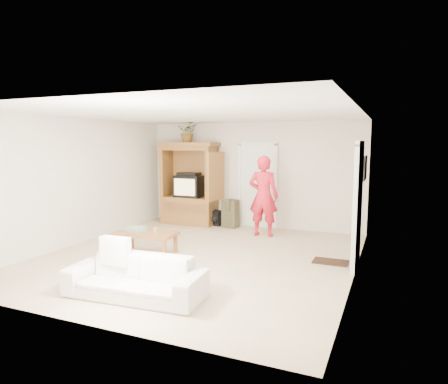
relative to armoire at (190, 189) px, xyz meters
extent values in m
plane|color=tan|center=(1.58, -2.66, -0.91)|extent=(6.00, 6.00, 0.00)
plane|color=white|center=(1.58, -2.66, 1.69)|extent=(6.00, 6.00, 0.00)
plane|color=silver|center=(1.58, 0.34, 0.39)|extent=(5.50, 0.00, 5.50)
plane|color=silver|center=(1.58, -5.66, 0.39)|extent=(5.50, 0.00, 5.50)
plane|color=silver|center=(-1.17, -2.66, 0.39)|extent=(0.00, 6.00, 6.00)
plane|color=silver|center=(4.33, -2.66, 0.39)|extent=(0.00, 6.00, 6.00)
cube|color=#9C6730|center=(-0.02, -0.01, -0.56)|extent=(1.40, 0.60, 0.70)
cube|color=#9C6730|center=(-0.67, -0.01, 0.39)|extent=(0.10, 0.60, 1.20)
cube|color=#9C6730|center=(0.63, -0.01, 0.39)|extent=(0.10, 0.60, 1.20)
cube|color=#9C6730|center=(-0.02, 0.26, 0.39)|extent=(1.40, 0.06, 1.20)
cube|color=#9C6730|center=(-0.02, -0.01, 1.04)|extent=(1.40, 0.60, 0.10)
cube|color=#9C6730|center=(-0.02, -0.01, 1.14)|extent=(1.52, 0.68, 0.10)
cube|color=#9C6730|center=(0.96, -0.48, 0.39)|extent=(0.16, 0.67, 1.15)
cube|color=black|center=(-0.02, 0.02, 0.07)|extent=(0.70, 0.52, 0.55)
cube|color=tan|center=(-0.02, -0.25, 0.07)|extent=(0.58, 0.02, 0.42)
cube|color=black|center=(-0.02, -0.01, 0.38)|extent=(0.55, 0.35, 0.08)
cube|color=#9F6536|center=(-0.02, -0.30, -0.46)|extent=(1.19, 0.03, 0.25)
cube|color=white|center=(1.73, 0.31, 0.11)|extent=(0.85, 0.05, 2.04)
cube|color=black|center=(4.30, -2.06, 0.11)|extent=(0.05, 0.90, 2.04)
cube|color=black|center=(4.31, -0.76, 0.69)|extent=(0.03, 0.60, 0.48)
cube|color=#382316|center=(3.88, -2.06, -0.90)|extent=(0.60, 0.40, 0.02)
imported|color=#4C7238|center=(-0.02, -0.03, 1.46)|extent=(0.55, 0.50, 0.54)
imported|color=red|center=(2.17, -0.59, 0.00)|extent=(0.68, 0.46, 1.81)
imported|color=silver|center=(1.66, -4.73, -0.63)|extent=(1.95, 0.88, 0.56)
cube|color=#9F6536|center=(0.58, -2.84, -0.53)|extent=(1.14, 0.68, 0.06)
cube|color=#9F6536|center=(0.12, -3.11, -0.73)|extent=(0.06, 0.06, 0.35)
cube|color=#9F6536|center=(0.09, -2.65, -0.73)|extent=(0.06, 0.06, 0.35)
cube|color=#9F6536|center=(1.08, -3.03, -0.73)|extent=(0.06, 0.06, 0.35)
cube|color=#9F6536|center=(1.04, -2.57, -0.73)|extent=(0.06, 0.06, 0.35)
cube|color=#D84848|center=(0.30, -2.84, -0.46)|extent=(0.42, 0.34, 0.08)
cylinder|color=tan|center=(0.73, -2.79, -0.45)|extent=(0.08, 0.08, 0.10)
camera|label=1|loc=(4.82, -9.07, 1.19)|focal=32.00mm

